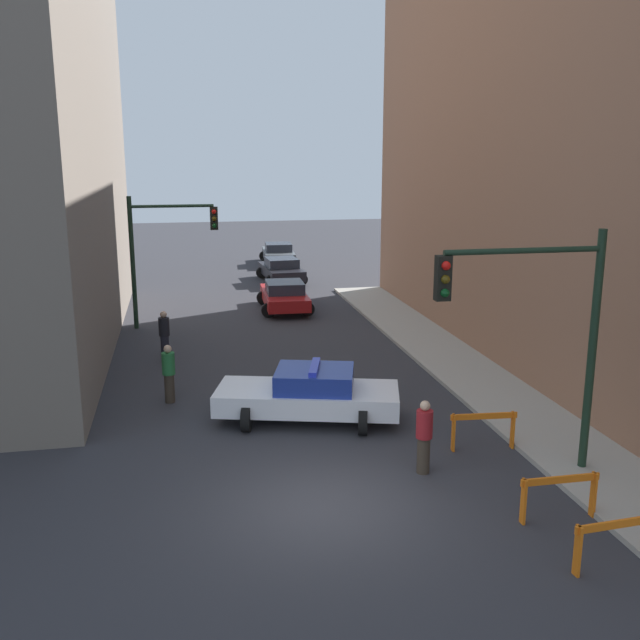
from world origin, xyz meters
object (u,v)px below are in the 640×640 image
Objects in this scene: parked_car_far at (278,253)px; traffic_light_near at (544,317)px; barrier_back at (559,490)px; pedestrian_sidewalk at (424,436)px; traffic_light_far at (160,243)px; parked_car_near at (284,295)px; pedestrian_corner at (164,334)px; barrier_mid at (616,536)px; parked_car_mid at (281,269)px; pedestrian_crossing at (169,373)px; barrier_corner at (483,425)px; police_car at (309,394)px.

traffic_light_near is at bearing -84.14° from parked_car_far.
parked_car_far is 32.79m from barrier_back.
pedestrian_sidewalk reaches higher than barrier_back.
traffic_light_far reaches higher than parked_car_near.
traffic_light_far is 5.30m from pedestrian_corner.
parked_car_mid is at bearing 93.29° from barrier_mid.
pedestrian_crossing is (-5.77, -18.27, 0.19)m from parked_car_mid.
parked_car_far is 30.34m from pedestrian_sidewalk.
pedestrian_crossing reaches higher than barrier_corner.
pedestrian_crossing is at bearing -111.05° from parked_car_mid.
pedestrian_crossing reaches higher than parked_car_mid.
police_car is 20.52m from parked_car_mid.
pedestrian_sidewalk is (-1.03, -30.32, 0.19)m from parked_car_far.
pedestrian_crossing is (-4.90, -11.19, 0.19)m from parked_car_near.
parked_car_far is at bearing 91.50° from barrier_corner.
barrier_back is at bearing -80.92° from parked_car_near.
parked_car_mid is at bearing 94.62° from traffic_light_near.
barrier_mid is at bearing -90.25° from parked_car_mid.
pedestrian_sidewalk is at bearing 165.26° from traffic_light_near.
traffic_light_near is 10.33m from pedestrian_crossing.
parked_car_far is 2.65× the size of pedestrian_sidewalk.
parked_car_mid is 28.15m from barrier_mid.
parked_car_near is at bearing -100.53° from parked_car_mid.
parked_car_near reaches higher than barrier_back.
traffic_light_far reaches higher than police_car.
traffic_light_near is 1.19× the size of parked_car_near.
pedestrian_crossing is at bearing -88.22° from traffic_light_far.
pedestrian_corner reaches higher than parked_car_mid.
barrier_mid is at bearing 91.63° from pedestrian_corner.
pedestrian_corner is at bearing 129.14° from barrier_corner.
pedestrian_crossing is at bearing 131.91° from barrier_back.
traffic_light_far is at bearing 117.66° from traffic_light_near.
police_car is at bearing -93.64° from parked_car_near.
traffic_light_near is 4.61m from barrier_mid.
barrier_mid is at bearing -81.28° from parked_car_near.
barrier_mid is at bearing -67.91° from traffic_light_far.
pedestrian_crossing is at bearing 126.89° from barrier_mid.
pedestrian_crossing reaches higher than parked_car_near.
barrier_corner is at bearing 90.71° from barrier_back.
parked_car_near is (-2.85, 17.47, -2.86)m from traffic_light_near.
pedestrian_sidewalk is (-2.29, 0.60, -2.67)m from traffic_light_near.
pedestrian_crossing is 12.29m from barrier_mid.
traffic_light_far is 15.97m from barrier_corner.
traffic_light_near is 17.30m from traffic_light_far.
parked_car_mid reaches higher than barrier_back.
parked_car_mid is 26.45m from barrier_back.
pedestrian_sidewalk reaches higher than barrier_mid.
parked_car_mid is 2.75× the size of barrier_mid.
pedestrian_sidewalk is at bearing -94.26° from parked_car_mid.
parked_car_near is 0.99× the size of parked_car_mid.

